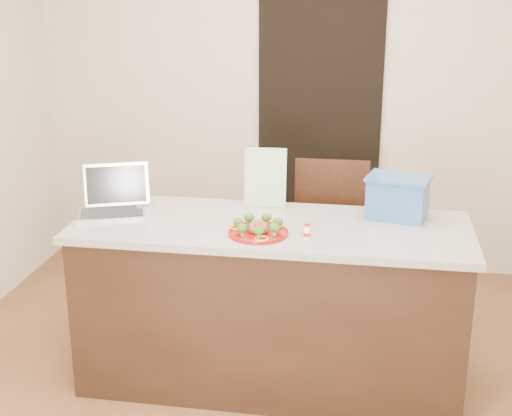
% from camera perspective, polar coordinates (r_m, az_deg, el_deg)
% --- Properties ---
extents(ground, '(4.00, 4.00, 0.00)m').
position_cam_1_polar(ground, '(3.89, 0.55, -15.43)').
color(ground, brown).
rests_on(ground, ground).
extents(room_shell, '(4.00, 4.00, 4.00)m').
position_cam_1_polar(room_shell, '(3.28, 0.64, 8.86)').
color(room_shell, white).
rests_on(room_shell, ground).
extents(doorway, '(0.90, 0.02, 2.00)m').
position_cam_1_polar(doorway, '(5.32, 5.04, 5.62)').
color(doorway, black).
rests_on(doorway, ground).
extents(island, '(2.06, 0.76, 0.92)m').
position_cam_1_polar(island, '(3.87, 1.16, -7.68)').
color(island, black).
rests_on(island, ground).
extents(plate, '(0.30, 0.30, 0.02)m').
position_cam_1_polar(plate, '(3.54, 0.18, -1.96)').
color(plate, maroon).
rests_on(plate, island).
extents(meatballs, '(0.11, 0.12, 0.04)m').
position_cam_1_polar(meatballs, '(3.53, 0.11, -1.52)').
color(meatballs, brown).
rests_on(meatballs, plate).
extents(broccoli, '(0.25, 0.25, 0.04)m').
position_cam_1_polar(broccoli, '(3.53, 0.18, -1.24)').
color(broccoli, '#234913').
rests_on(broccoli, plate).
extents(pepper_rings, '(0.26, 0.27, 0.01)m').
position_cam_1_polar(pepper_rings, '(3.54, 0.18, -1.80)').
color(pepper_rings, gold).
rests_on(pepper_rings, plate).
extents(napkin, '(0.17, 0.17, 0.01)m').
position_cam_1_polar(napkin, '(3.61, -0.41, -1.73)').
color(napkin, white).
rests_on(napkin, island).
extents(fork, '(0.09, 0.14, 0.00)m').
position_cam_1_polar(fork, '(3.62, -0.70, -1.58)').
color(fork, silver).
rests_on(fork, napkin).
extents(knife, '(0.03, 0.19, 0.01)m').
position_cam_1_polar(knife, '(3.58, 0.01, -1.75)').
color(knife, white).
rests_on(knife, napkin).
extents(yogurt_bottle, '(0.04, 0.04, 0.08)m').
position_cam_1_polar(yogurt_bottle, '(3.49, 4.09, -1.99)').
color(yogurt_bottle, white).
rests_on(yogurt_bottle, island).
extents(laptop, '(0.42, 0.39, 0.25)m').
position_cam_1_polar(laptop, '(3.95, -11.36, 0.70)').
color(laptop, '#A4A4A8').
rests_on(laptop, island).
extents(leaflet, '(0.23, 0.06, 0.33)m').
position_cam_1_polar(leaflet, '(3.93, 0.75, 2.44)').
color(leaflet, white).
rests_on(leaflet, island).
extents(blue_box, '(0.36, 0.30, 0.23)m').
position_cam_1_polar(blue_box, '(3.83, 11.27, 0.87)').
color(blue_box, '#295796').
rests_on(blue_box, island).
extents(chair, '(0.47, 0.47, 1.05)m').
position_cam_1_polar(chair, '(4.49, 5.87, -2.15)').
color(chair, '#381D11').
rests_on(chair, ground).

